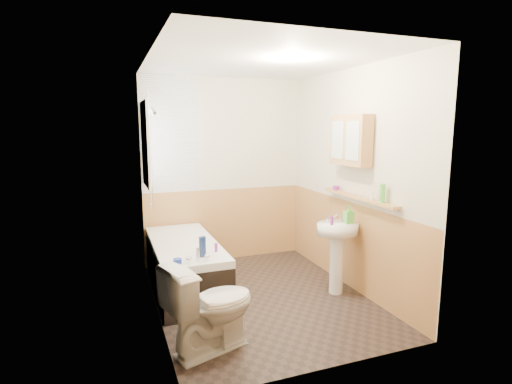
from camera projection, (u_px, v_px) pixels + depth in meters
floor at (261, 297)px, 4.38m from camera, size 2.80×2.80×0.00m
ceiling at (261, 61)px, 3.98m from camera, size 2.80×2.80×0.00m
wall_back at (224, 171)px, 5.48m from camera, size 2.20×0.02×2.50m
wall_front at (331, 211)px, 2.88m from camera, size 2.20×0.02×2.50m
wall_left at (152, 191)px, 3.80m from camera, size 0.02×2.80×2.50m
wall_right at (351, 180)px, 4.56m from camera, size 0.02×2.80×2.50m
wainscot_right at (347, 243)px, 4.68m from camera, size 0.01×2.80×1.00m
wainscot_front at (327, 307)px, 3.02m from camera, size 2.20×0.01×1.00m
wainscot_back at (225, 224)px, 5.59m from camera, size 2.20×0.01×1.00m
tile_cladding_left at (155, 191)px, 3.81m from camera, size 0.01×2.80×2.50m
tile_return_back at (170, 135)px, 5.13m from camera, size 0.75×0.01×1.50m
window at (146, 144)px, 4.63m from camera, size 0.03×0.79×0.99m
bathtub at (185, 264)px, 4.57m from camera, size 0.70×1.65×0.70m
shower_riser at (151, 141)px, 4.37m from camera, size 0.11×0.09×1.29m
toilet at (211, 306)px, 3.30m from camera, size 0.87×0.65×0.76m
sink at (337, 243)px, 4.42m from camera, size 0.47×0.38×0.91m
pine_shelf at (358, 197)px, 4.34m from camera, size 0.10×1.26×0.03m
medicine_cabinet at (351, 140)px, 4.36m from camera, size 0.15×0.61×0.55m
foam_can at (382, 193)px, 3.95m from camera, size 0.06×0.06×0.19m
green_bottle at (372, 191)px, 4.10m from camera, size 0.05×0.05×0.19m
black_jar at (336, 188)px, 4.75m from camera, size 0.09×0.09×0.05m
soap_bottle at (349, 219)px, 4.36m from camera, size 0.11×0.21×0.09m
clear_bottle at (332, 221)px, 4.29m from camera, size 0.04×0.04×0.09m
blue_gel at (203, 247)px, 3.99m from camera, size 0.07×0.06×0.21m
cream_jar at (177, 261)px, 3.80m from camera, size 0.09×0.09×0.05m
orange_bottle at (216, 247)px, 4.16m from camera, size 0.04×0.04×0.09m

